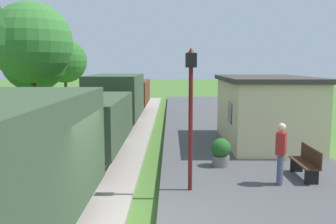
{
  "coord_description": "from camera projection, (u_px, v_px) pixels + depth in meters",
  "views": [
    {
      "loc": [
        0.5,
        -7.19,
        3.53
      ],
      "look_at": [
        0.39,
        6.64,
        1.72
      ],
      "focal_mm": 38.95,
      "sensor_mm": 36.0,
      "label": 1
    }
  ],
  "objects": [
    {
      "name": "tree_field_left",
      "position": [
        34.0,
        59.0,
        25.49
      ],
      "size": [
        4.53,
        4.53,
        6.15
      ],
      "color": "#4C3823",
      "rests_on": "ground"
    },
    {
      "name": "bench_near_hut",
      "position": [
        307.0,
        162.0,
        10.54
      ],
      "size": [
        0.42,
        1.5,
        0.91
      ],
      "color": "#422819",
      "rests_on": "platform_slab"
    },
    {
      "name": "potted_planter",
      "position": [
        221.0,
        152.0,
        11.77
      ],
      "size": [
        0.64,
        0.64,
        0.92
      ],
      "color": "slate",
      "rests_on": "platform_slab"
    },
    {
      "name": "station_hut",
      "position": [
        264.0,
        110.0,
        15.16
      ],
      "size": [
        3.5,
        5.8,
        2.78
      ],
      "color": "beige",
      "rests_on": "platform_slab"
    },
    {
      "name": "bench_down_platform",
      "position": [
        240.0,
        114.0,
        20.61
      ],
      "size": [
        0.42,
        1.5,
        0.91
      ],
      "color": "#422819",
      "rests_on": "platform_slab"
    },
    {
      "name": "tree_trackside_far",
      "position": [
        32.0,
        43.0,
        20.1
      ],
      "size": [
        4.47,
        4.47,
        6.96
      ],
      "color": "#4C3823",
      "rests_on": "ground"
    },
    {
      "name": "tree_field_distant",
      "position": [
        65.0,
        61.0,
        34.04
      ],
      "size": [
        4.1,
        4.1,
        5.9
      ],
      "color": "#4C3823",
      "rests_on": "ground"
    },
    {
      "name": "lamp_post_near",
      "position": [
        191.0,
        93.0,
        9.25
      ],
      "size": [
        0.28,
        0.28,
        3.7
      ],
      "color": "#591414",
      "rests_on": "platform_slab"
    },
    {
      "name": "freight_train",
      "position": [
        104.0,
        110.0,
        15.69
      ],
      "size": [
        2.5,
        26.0,
        2.72
      ],
      "color": "#384C33",
      "rests_on": "rail_near"
    },
    {
      "name": "person_waiting",
      "position": [
        281.0,
        151.0,
        9.89
      ],
      "size": [
        0.38,
        0.45,
        1.71
      ],
      "rotation": [
        0.0,
        0.0,
        2.7
      ],
      "color": "#474C66",
      "rests_on": "platform_slab"
    }
  ]
}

